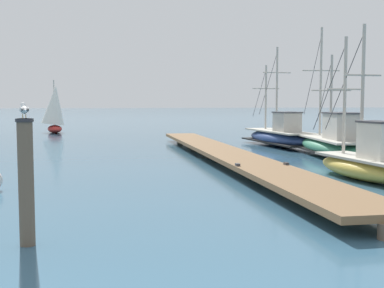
{
  "coord_description": "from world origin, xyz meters",
  "views": [
    {
      "loc": [
        -0.62,
        -3.12,
        2.44
      ],
      "look_at": [
        1.98,
        9.1,
        1.4
      ],
      "focal_mm": 47.23,
      "sensor_mm": 36.0,
      "label": 1
    }
  ],
  "objects_px": {
    "fishing_boat_1": "(280,136)",
    "fishing_boat_2": "(367,162)",
    "distant_sailboat": "(54,110)",
    "fishing_boat_0": "(334,143)",
    "mooring_piling": "(26,180)",
    "perched_seagull": "(24,109)"
  },
  "relations": [
    {
      "from": "fishing_boat_1",
      "to": "fishing_boat_0",
      "type": "bearing_deg",
      "value": -85.83
    },
    {
      "from": "fishing_boat_0",
      "to": "perched_seagull",
      "type": "xyz_separation_m",
      "value": [
        -11.91,
        -11.92,
        1.73
      ]
    },
    {
      "from": "fishing_boat_0",
      "to": "distant_sailboat",
      "type": "xyz_separation_m",
      "value": [
        -13.26,
        20.58,
        1.24
      ]
    },
    {
      "from": "mooring_piling",
      "to": "fishing_boat_2",
      "type": "bearing_deg",
      "value": 29.01
    },
    {
      "from": "fishing_boat_0",
      "to": "fishing_boat_2",
      "type": "distance_m",
      "value": 7.0
    },
    {
      "from": "fishing_boat_0",
      "to": "fishing_boat_1",
      "type": "height_order",
      "value": "fishing_boat_0"
    },
    {
      "from": "fishing_boat_1",
      "to": "fishing_boat_2",
      "type": "relative_size",
      "value": 1.29
    },
    {
      "from": "perched_seagull",
      "to": "fishing_boat_2",
      "type": "bearing_deg",
      "value": 29.04
    },
    {
      "from": "fishing_boat_0",
      "to": "mooring_piling",
      "type": "distance_m",
      "value": 16.86
    },
    {
      "from": "fishing_boat_2",
      "to": "mooring_piling",
      "type": "xyz_separation_m",
      "value": [
        -9.58,
        -5.31,
        0.54
      ]
    },
    {
      "from": "fishing_boat_1",
      "to": "mooring_piling",
      "type": "height_order",
      "value": "fishing_boat_1"
    },
    {
      "from": "fishing_boat_0",
      "to": "fishing_boat_2",
      "type": "height_order",
      "value": "fishing_boat_0"
    },
    {
      "from": "fishing_boat_2",
      "to": "distant_sailboat",
      "type": "bearing_deg",
      "value": 111.89
    },
    {
      "from": "fishing_boat_2",
      "to": "mooring_piling",
      "type": "relative_size",
      "value": 2.55
    },
    {
      "from": "fishing_boat_2",
      "to": "perched_seagull",
      "type": "height_order",
      "value": "fishing_boat_2"
    },
    {
      "from": "mooring_piling",
      "to": "distant_sailboat",
      "type": "xyz_separation_m",
      "value": [
        -1.35,
        32.49,
        0.71
      ]
    },
    {
      "from": "fishing_boat_2",
      "to": "mooring_piling",
      "type": "bearing_deg",
      "value": -150.99
    },
    {
      "from": "fishing_boat_2",
      "to": "mooring_piling",
      "type": "distance_m",
      "value": 10.96
    },
    {
      "from": "fishing_boat_1",
      "to": "distant_sailboat",
      "type": "distance_m",
      "value": 19.9
    },
    {
      "from": "fishing_boat_2",
      "to": "distant_sailboat",
      "type": "height_order",
      "value": "fishing_boat_2"
    },
    {
      "from": "fishing_boat_0",
      "to": "mooring_piling",
      "type": "bearing_deg",
      "value": -135.0
    },
    {
      "from": "perched_seagull",
      "to": "mooring_piling",
      "type": "bearing_deg",
      "value": 103.47
    }
  ]
}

